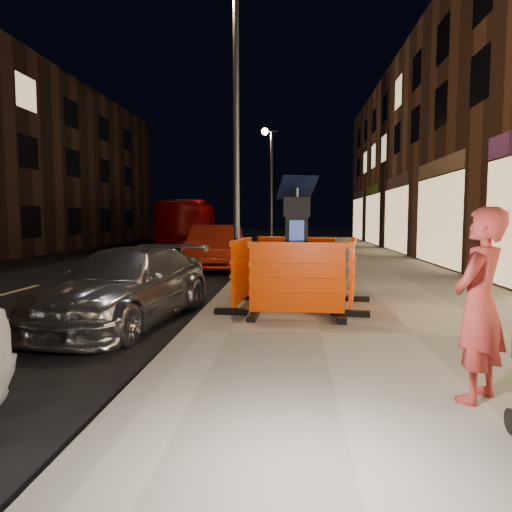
# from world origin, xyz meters

# --- Properties ---
(ground_plane) EXTENTS (120.00, 120.00, 0.00)m
(ground_plane) POSITION_xyz_m (0.00, 0.00, 0.00)
(ground_plane) COLOR black
(ground_plane) RESTS_ON ground
(sidewalk) EXTENTS (6.00, 60.00, 0.15)m
(sidewalk) POSITION_xyz_m (3.00, 0.00, 0.07)
(sidewalk) COLOR gray
(sidewalk) RESTS_ON ground
(kerb) EXTENTS (0.30, 60.00, 0.15)m
(kerb) POSITION_xyz_m (0.00, 0.00, 0.07)
(kerb) COLOR slate
(kerb) RESTS_ON ground
(parking_kiosk) EXTENTS (0.75, 0.75, 2.12)m
(parking_kiosk) POSITION_xyz_m (1.44, 1.74, 1.21)
(parking_kiosk) COLOR black
(parking_kiosk) RESTS_ON sidewalk
(barrier_front) EXTENTS (1.54, 0.68, 1.18)m
(barrier_front) POSITION_xyz_m (1.44, 0.79, 0.74)
(barrier_front) COLOR #FF4100
(barrier_front) RESTS_ON sidewalk
(barrier_back) EXTENTS (1.60, 0.88, 1.18)m
(barrier_back) POSITION_xyz_m (1.44, 2.69, 0.74)
(barrier_back) COLOR #FF4100
(barrier_back) RESTS_ON sidewalk
(barrier_kerbside) EXTENTS (0.75, 1.56, 1.18)m
(barrier_kerbside) POSITION_xyz_m (0.49, 1.74, 0.74)
(barrier_kerbside) COLOR #FF4100
(barrier_kerbside) RESTS_ON sidewalk
(barrier_bldgside) EXTENTS (0.85, 1.59, 1.18)m
(barrier_bldgside) POSITION_xyz_m (2.39, 1.74, 0.74)
(barrier_bldgside) COLOR #FF4100
(barrier_bldgside) RESTS_ON sidewalk
(car_silver) EXTENTS (2.27, 4.34, 1.20)m
(car_silver) POSITION_xyz_m (-1.32, 1.05, 0.00)
(car_silver) COLOR #A0A0A5
(car_silver) RESTS_ON ground
(car_red) EXTENTS (1.73, 4.46, 1.45)m
(car_red) POSITION_xyz_m (-1.17, 8.82, 0.00)
(car_red) COLOR maroon
(car_red) RESTS_ON ground
(bus_doubledecker) EXTENTS (3.11, 9.70, 2.66)m
(bus_doubledecker) POSITION_xyz_m (-4.61, 20.05, 0.00)
(bus_doubledecker) COLOR #7D0403
(bus_doubledecker) RESTS_ON ground
(man) EXTENTS (0.70, 0.71, 1.65)m
(man) POSITION_xyz_m (2.94, -2.18, 0.97)
(man) COLOR #A62F2D
(man) RESTS_ON sidewalk
(street_lamp_mid) EXTENTS (0.12, 0.12, 6.00)m
(street_lamp_mid) POSITION_xyz_m (0.25, 3.00, 3.15)
(street_lamp_mid) COLOR #3F3F44
(street_lamp_mid) RESTS_ON sidewalk
(street_lamp_far) EXTENTS (0.12, 0.12, 6.00)m
(street_lamp_far) POSITION_xyz_m (0.25, 18.00, 3.15)
(street_lamp_far) COLOR #3F3F44
(street_lamp_far) RESTS_ON sidewalk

